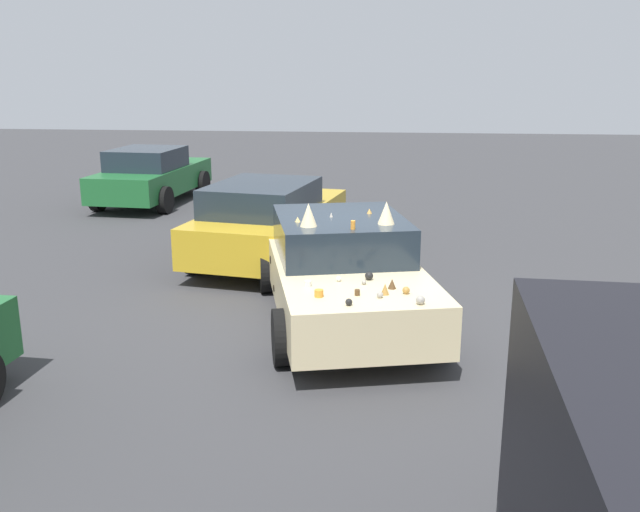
# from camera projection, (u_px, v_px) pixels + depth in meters

# --- Properties ---
(ground_plane) EXTENTS (60.00, 60.00, 0.00)m
(ground_plane) POSITION_uv_depth(u_px,v_px,m) (342.00, 320.00, 9.59)
(ground_plane) COLOR #38383A
(art_car_decorated) EXTENTS (4.79, 2.86, 1.72)m
(art_car_decorated) POSITION_uv_depth(u_px,v_px,m) (342.00, 269.00, 9.43)
(art_car_decorated) COLOR beige
(art_car_decorated) RESTS_ON ground
(parked_sedan_row_back_center) EXTENTS (4.58, 2.51, 1.44)m
(parked_sedan_row_back_center) POSITION_uv_depth(u_px,v_px,m) (269.00, 219.00, 12.49)
(parked_sedan_row_back_center) COLOR gold
(parked_sedan_row_back_center) RESTS_ON ground
(parked_sedan_near_right) EXTENTS (4.41, 2.18, 1.43)m
(parked_sedan_near_right) POSITION_uv_depth(u_px,v_px,m) (151.00, 175.00, 17.85)
(parked_sedan_near_right) COLOR #1E602D
(parked_sedan_near_right) RESTS_ON ground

